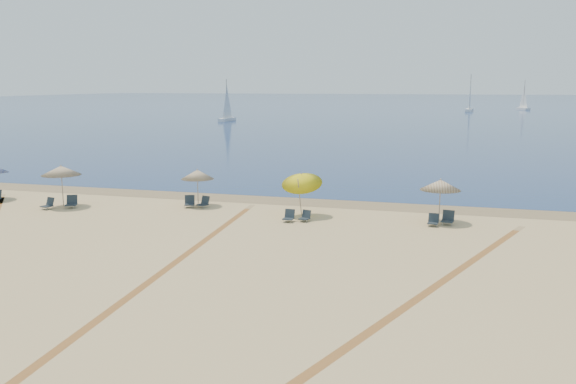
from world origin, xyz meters
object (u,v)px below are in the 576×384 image
umbrella_1 (61,170)px  chair_7 (305,216)px  umbrella_3 (302,179)px  sailboat_2 (227,108)px  sailboat_0 (524,101)px  chair_3 (72,202)px  chair_6 (289,216)px  chair_5 (204,202)px  umbrella_2 (197,174)px  chair_4 (190,202)px  sailboat_1 (470,100)px  umbrella_4 (441,185)px  chair_2 (48,204)px  chair_8 (433,221)px  chair_9 (448,218)px

umbrella_1 → chair_7: 14.98m
umbrella_3 → umbrella_1: bearing=-175.2°
sailboat_2 → sailboat_0: bearing=53.0°
chair_3 → chair_6: (13.33, -0.12, -0.04)m
chair_5 → umbrella_2: bearing=162.7°
chair_4 → sailboat_2: sailboat_2 is taller
sailboat_1 → umbrella_4: bearing=-86.2°
umbrella_1 → chair_4: bearing=13.5°
chair_4 → sailboat_0: (34.26, 149.80, 2.20)m
chair_7 → sailboat_0: size_ratio=0.08×
chair_7 → sailboat_1: 136.75m
umbrella_2 → chair_2: (-8.04, -3.20, -1.60)m
umbrella_1 → sailboat_2: 83.11m
chair_3 → chair_6: size_ratio=1.37×
sailboat_0 → umbrella_1: bearing=-126.9°
umbrella_1 → umbrella_3: 14.39m
chair_7 → sailboat_2: bearing=130.0°
chair_4 → chair_7: bearing=-35.0°
umbrella_3 → chair_2: 14.96m
umbrella_3 → chair_4: umbrella_3 is taller
umbrella_1 → chair_5: bearing=13.2°
chair_7 → chair_3: bearing=-163.0°
chair_8 → sailboat_1: sailboat_1 is taller
sailboat_1 → chair_2: bearing=-95.2°
chair_3 → chair_5: 7.80m
chair_2 → chair_7: (15.23, 0.87, -0.03)m
umbrella_2 → chair_9: size_ratio=2.84×
umbrella_1 → sailboat_1: size_ratio=0.26×
umbrella_4 → chair_3: size_ratio=2.63×
chair_5 → chair_8: chair_5 is taller
umbrella_3 → chair_3: size_ratio=3.10×
chair_3 → sailboat_2: bearing=81.8°
umbrella_2 → chair_7: size_ratio=3.25×
chair_5 → chair_7: bearing=2.1°
chair_6 → chair_9: (8.14, 1.54, 0.04)m
chair_4 → sailboat_0: bearing=55.5°
chair_9 → sailboat_2: (-42.66, 79.31, 2.14)m
chair_4 → sailboat_1: (19.25, 134.44, 2.63)m
sailboat_0 → umbrella_3: bearing=-121.8°
sailboat_0 → sailboat_2: (-62.12, -71.02, -0.05)m
umbrella_2 → sailboat_0: (33.96, 149.24, 0.62)m
umbrella_3 → sailboat_0: (27.29, 150.36, 0.44)m
umbrella_2 → sailboat_2: size_ratio=0.27×
umbrella_4 → chair_3: (-21.02, -1.84, -1.67)m
chair_5 → chair_9: 13.98m
chair_2 → sailboat_1: size_ratio=0.08×
chair_2 → sailboat_0: bearing=89.0°
chair_8 → sailboat_1: (5.18, 135.50, 2.66)m
chair_4 → chair_5: chair_4 is taller
umbrella_4 → chair_3: 21.16m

